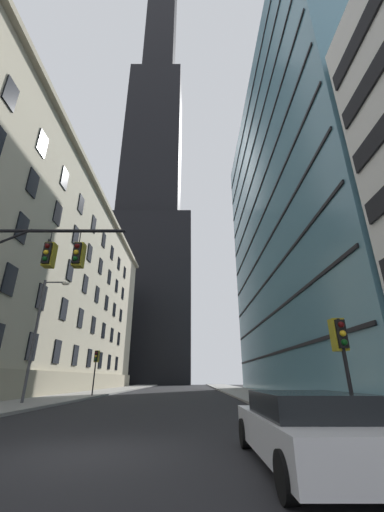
{
  "coord_description": "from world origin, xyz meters",
  "views": [
    {
      "loc": [
        2.3,
        -7.79,
        1.56
      ],
      "look_at": [
        2.17,
        24.63,
        14.8
      ],
      "focal_mm": 21.08,
      "sensor_mm": 36.0,
      "label": 1
    }
  ],
  "objects_px": {
    "traffic_signal_mast": "(21,275)",
    "traffic_light_far_left": "(98,359)",
    "traffic_light_near_right": "(342,339)",
    "parked_car": "(308,428)",
    "street_lamppost": "(42,327)"
  },
  "relations": [
    {
      "from": "traffic_light_near_right",
      "to": "street_lamppost",
      "type": "height_order",
      "value": "street_lamppost"
    },
    {
      "from": "traffic_light_near_right",
      "to": "street_lamppost",
      "type": "relative_size",
      "value": 0.41
    },
    {
      "from": "traffic_signal_mast",
      "to": "traffic_light_far_left",
      "type": "height_order",
      "value": "traffic_signal_mast"
    },
    {
      "from": "parked_car",
      "to": "traffic_light_near_right",
      "type": "bearing_deg",
      "value": 52.93
    },
    {
      "from": "traffic_signal_mast",
      "to": "traffic_light_far_left",
      "type": "bearing_deg",
      "value": 96.45
    },
    {
      "from": "traffic_light_far_left",
      "to": "parked_car",
      "type": "bearing_deg",
      "value": -64.14
    },
    {
      "from": "traffic_light_far_left",
      "to": "parked_car",
      "type": "height_order",
      "value": "traffic_light_far_left"
    },
    {
      "from": "traffic_signal_mast",
      "to": "parked_car",
      "type": "bearing_deg",
      "value": -27.75
    },
    {
      "from": "traffic_light_near_right",
      "to": "street_lamppost",
      "type": "distance_m",
      "value": 18.78
    },
    {
      "from": "traffic_light_far_left",
      "to": "street_lamppost",
      "type": "relative_size",
      "value": 0.48
    },
    {
      "from": "parked_car",
      "to": "traffic_light_far_left",
      "type": "bearing_deg",
      "value": 115.86
    },
    {
      "from": "traffic_light_far_left",
      "to": "traffic_light_near_right",
      "type": "bearing_deg",
      "value": -54.76
    },
    {
      "from": "traffic_light_near_right",
      "to": "traffic_light_far_left",
      "type": "bearing_deg",
      "value": 125.24
    },
    {
      "from": "traffic_signal_mast",
      "to": "parked_car",
      "type": "distance_m",
      "value": 11.37
    },
    {
      "from": "traffic_signal_mast",
      "to": "parked_car",
      "type": "height_order",
      "value": "traffic_signal_mast"
    }
  ]
}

